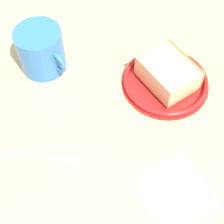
{
  "coord_description": "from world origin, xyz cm",
  "views": [
    {
      "loc": [
        26.49,
        36.23,
        56.02
      ],
      "look_at": [
        7.55,
        7.33,
        3.0
      ],
      "focal_mm": 54.07,
      "sensor_mm": 36.0,
      "label": 1
    }
  ],
  "objects_px": {
    "tea_mug": "(41,50)",
    "folded_napkin": "(173,191)",
    "teaspoon": "(61,158)",
    "cake_slice": "(168,73)",
    "small_plate": "(165,82)"
  },
  "relations": [
    {
      "from": "tea_mug",
      "to": "folded_napkin",
      "type": "relative_size",
      "value": 1.06
    },
    {
      "from": "teaspoon",
      "to": "folded_napkin",
      "type": "bearing_deg",
      "value": 129.81
    },
    {
      "from": "cake_slice",
      "to": "tea_mug",
      "type": "relative_size",
      "value": 0.93
    },
    {
      "from": "folded_napkin",
      "to": "cake_slice",
      "type": "bearing_deg",
      "value": -125.34
    },
    {
      "from": "small_plate",
      "to": "teaspoon",
      "type": "distance_m",
      "value": 0.27
    },
    {
      "from": "tea_mug",
      "to": "cake_slice",
      "type": "bearing_deg",
      "value": 135.92
    },
    {
      "from": "tea_mug",
      "to": "teaspoon",
      "type": "relative_size",
      "value": 1.09
    },
    {
      "from": "cake_slice",
      "to": "folded_napkin",
      "type": "xyz_separation_m",
      "value": [
        0.14,
        0.19,
        -0.03
      ]
    },
    {
      "from": "tea_mug",
      "to": "folded_napkin",
      "type": "bearing_deg",
      "value": 98.21
    },
    {
      "from": "small_plate",
      "to": "folded_napkin",
      "type": "bearing_deg",
      "value": 55.19
    },
    {
      "from": "small_plate",
      "to": "teaspoon",
      "type": "relative_size",
      "value": 1.63
    },
    {
      "from": "folded_napkin",
      "to": "tea_mug",
      "type": "bearing_deg",
      "value": -81.79
    },
    {
      "from": "cake_slice",
      "to": "teaspoon",
      "type": "xyz_separation_m",
      "value": [
        0.27,
        0.03,
        -0.03
      ]
    },
    {
      "from": "small_plate",
      "to": "cake_slice",
      "type": "distance_m",
      "value": 0.03
    },
    {
      "from": "cake_slice",
      "to": "teaspoon",
      "type": "relative_size",
      "value": 1.01
    }
  ]
}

